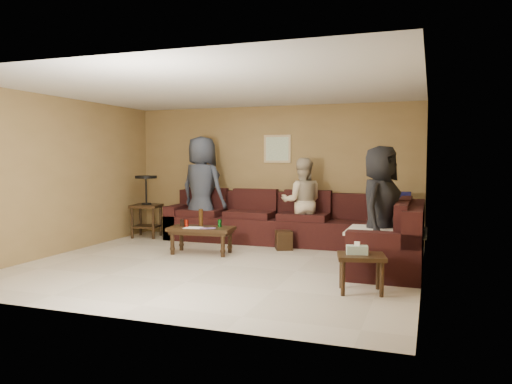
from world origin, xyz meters
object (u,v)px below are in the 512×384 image
(sectional_sofa, at_px, (301,231))
(side_table_right, at_px, (360,259))
(person_left, at_px, (202,188))
(waste_bin, at_px, (284,240))
(end_table_left, at_px, (146,205))
(person_middle, at_px, (302,202))
(coffee_table, at_px, (201,231))
(person_right, at_px, (380,209))

(sectional_sofa, distance_m, side_table_right, 2.65)
(sectional_sofa, xyz_separation_m, person_left, (-2.01, 0.41, 0.64))
(waste_bin, bearing_deg, end_table_left, 172.31)
(person_middle, bearing_deg, waste_bin, 53.41)
(sectional_sofa, height_order, waste_bin, sectional_sofa)
(end_table_left, height_order, waste_bin, end_table_left)
(coffee_table, relative_size, person_left, 0.55)
(sectional_sofa, relative_size, waste_bin, 14.63)
(end_table_left, distance_m, side_table_right, 5.17)
(sectional_sofa, bearing_deg, coffee_table, -149.89)
(side_table_right, bearing_deg, person_left, 140.38)
(coffee_table, relative_size, side_table_right, 1.75)
(end_table_left, distance_m, waste_bin, 2.94)
(coffee_table, distance_m, end_table_left, 2.09)
(person_left, xyz_separation_m, person_middle, (1.91, 0.03, -0.20))
(waste_bin, height_order, person_left, person_left)
(sectional_sofa, distance_m, waste_bin, 0.34)
(end_table_left, bearing_deg, sectional_sofa, -5.90)
(end_table_left, relative_size, side_table_right, 1.94)
(waste_bin, bearing_deg, side_table_right, -55.21)
(end_table_left, bearing_deg, coffee_table, -33.96)
(sectional_sofa, distance_m, coffee_table, 1.66)
(coffee_table, xyz_separation_m, person_right, (2.81, -0.30, 0.48))
(sectional_sofa, height_order, person_left, person_left)
(end_table_left, xyz_separation_m, person_right, (4.54, -1.46, 0.23))
(person_middle, distance_m, person_right, 2.16)
(end_table_left, distance_m, person_left, 1.20)
(sectional_sofa, xyz_separation_m, person_right, (1.38, -1.13, 0.52))
(side_table_right, bearing_deg, end_table_left, 149.26)
(sectional_sofa, xyz_separation_m, side_table_right, (1.28, -2.31, 0.06))
(side_table_right, relative_size, person_left, 0.32)
(coffee_table, relative_size, end_table_left, 0.90)
(coffee_table, height_order, waste_bin, coffee_table)
(person_middle, bearing_deg, side_table_right, 99.79)
(sectional_sofa, relative_size, coffee_table, 4.35)
(sectional_sofa, xyz_separation_m, person_middle, (-0.10, 0.45, 0.44))
(coffee_table, height_order, person_left, person_left)
(waste_bin, bearing_deg, coffee_table, -146.17)
(waste_bin, xyz_separation_m, person_middle, (0.18, 0.51, 0.61))
(person_left, bearing_deg, waste_bin, 179.19)
(person_middle, bearing_deg, end_table_left, -14.57)
(waste_bin, distance_m, person_right, 2.09)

